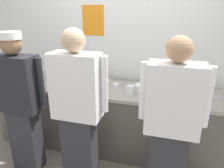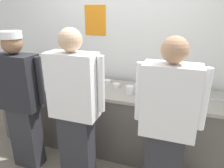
{
  "view_description": "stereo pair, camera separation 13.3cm",
  "coord_description": "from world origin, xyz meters",
  "px_view_note": "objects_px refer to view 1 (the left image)",
  "views": [
    {
      "loc": [
        0.77,
        -2.09,
        1.89
      ],
      "look_at": [
        0.09,
        0.33,
        0.98
      ],
      "focal_mm": 33.53,
      "sensor_mm": 36.0,
      "label": 1
    },
    {
      "loc": [
        0.9,
        -2.05,
        1.89
      ],
      "look_at": [
        0.09,
        0.33,
        0.98
      ],
      "focal_mm": 33.53,
      "sensor_mm": 36.0,
      "label": 2
    }
  ],
  "objects_px": {
    "plate_stack_front": "(183,96)",
    "deli_cup": "(130,90)",
    "chef_near_left": "(21,102)",
    "ramekin_orange_sauce": "(63,79)",
    "mixing_bowl_steel": "(32,74)",
    "ramekin_red_sauce": "(37,83)",
    "squeeze_bottle_secondary": "(165,88)",
    "ramekin_yellow_sauce": "(106,81)",
    "chefs_knife": "(209,97)",
    "chef_far_right": "(171,124)",
    "sheet_tray": "(83,84)",
    "chef_center": "(78,109)",
    "ramekin_green_sauce": "(116,85)",
    "plate_stack_rear": "(143,88)",
    "squeeze_bottle_primary": "(194,85)"
  },
  "relations": [
    {
      "from": "ramekin_red_sauce",
      "to": "ramekin_green_sauce",
      "type": "xyz_separation_m",
      "value": [
        1.08,
        0.2,
        0.0
      ]
    },
    {
      "from": "chef_near_left",
      "to": "ramekin_orange_sauce",
      "type": "distance_m",
      "value": 0.78
    },
    {
      "from": "chef_near_left",
      "to": "chef_center",
      "type": "height_order",
      "value": "chef_center"
    },
    {
      "from": "plate_stack_front",
      "to": "deli_cup",
      "type": "distance_m",
      "value": 0.61
    },
    {
      "from": "ramekin_orange_sauce",
      "to": "ramekin_green_sauce",
      "type": "xyz_separation_m",
      "value": [
        0.8,
        -0.04,
        0.0
      ]
    },
    {
      "from": "plate_stack_front",
      "to": "sheet_tray",
      "type": "height_order",
      "value": "plate_stack_front"
    },
    {
      "from": "chef_far_right",
      "to": "ramekin_yellow_sauce",
      "type": "bearing_deg",
      "value": 135.14
    },
    {
      "from": "ramekin_green_sauce",
      "to": "mixing_bowl_steel",
      "type": "bearing_deg",
      "value": -179.68
    },
    {
      "from": "plate_stack_front",
      "to": "ramekin_yellow_sauce",
      "type": "xyz_separation_m",
      "value": [
        -1.01,
        0.32,
        -0.03
      ]
    },
    {
      "from": "ramekin_red_sauce",
      "to": "deli_cup",
      "type": "distance_m",
      "value": 1.3
    },
    {
      "from": "squeeze_bottle_secondary",
      "to": "chef_center",
      "type": "bearing_deg",
      "value": -140.95
    },
    {
      "from": "ramekin_orange_sauce",
      "to": "ramekin_green_sauce",
      "type": "distance_m",
      "value": 0.8
    },
    {
      "from": "chef_near_left",
      "to": "chefs_knife",
      "type": "relative_size",
      "value": 6.07
    },
    {
      "from": "plate_stack_front",
      "to": "sheet_tray",
      "type": "xyz_separation_m",
      "value": [
        -1.29,
        0.13,
        -0.04
      ]
    },
    {
      "from": "ramekin_yellow_sauce",
      "to": "ramekin_orange_sauce",
      "type": "bearing_deg",
      "value": -171.78
    },
    {
      "from": "ramekin_orange_sauce",
      "to": "chef_near_left",
      "type": "bearing_deg",
      "value": -99.04
    },
    {
      "from": "mixing_bowl_steel",
      "to": "squeeze_bottle_secondary",
      "type": "distance_m",
      "value": 1.91
    },
    {
      "from": "ramekin_red_sauce",
      "to": "chefs_knife",
      "type": "xyz_separation_m",
      "value": [
        2.21,
        0.17,
        -0.02
      ]
    },
    {
      "from": "deli_cup",
      "to": "chefs_knife",
      "type": "height_order",
      "value": "deli_cup"
    },
    {
      "from": "mixing_bowl_steel",
      "to": "ramekin_green_sauce",
      "type": "xyz_separation_m",
      "value": [
        1.28,
        0.01,
        -0.04
      ]
    },
    {
      "from": "plate_stack_front",
      "to": "mixing_bowl_steel",
      "type": "height_order",
      "value": "mixing_bowl_steel"
    },
    {
      "from": "chef_center",
      "to": "chefs_knife",
      "type": "relative_size",
      "value": 6.29
    },
    {
      "from": "ramekin_green_sauce",
      "to": "ramekin_red_sauce",
      "type": "bearing_deg",
      "value": -169.5
    },
    {
      "from": "sheet_tray",
      "to": "ramekin_green_sauce",
      "type": "xyz_separation_m",
      "value": [
        0.45,
        0.06,
        0.02
      ]
    },
    {
      "from": "chef_far_right",
      "to": "sheet_tray",
      "type": "bearing_deg",
      "value": 149.01
    },
    {
      "from": "mixing_bowl_steel",
      "to": "squeeze_bottle_primary",
      "type": "bearing_deg",
      "value": 2.32
    },
    {
      "from": "squeeze_bottle_secondary",
      "to": "ramekin_green_sauce",
      "type": "bearing_deg",
      "value": 171.16
    },
    {
      "from": "chef_far_right",
      "to": "sheet_tray",
      "type": "xyz_separation_m",
      "value": [
        -1.18,
        0.71,
        0.02
      ]
    },
    {
      "from": "plate_stack_rear",
      "to": "ramekin_yellow_sauce",
      "type": "distance_m",
      "value": 0.56
    },
    {
      "from": "chef_center",
      "to": "ramekin_green_sauce",
      "type": "height_order",
      "value": "chef_center"
    },
    {
      "from": "squeeze_bottle_secondary",
      "to": "chefs_knife",
      "type": "bearing_deg",
      "value": 7.41
    },
    {
      "from": "plate_stack_rear",
      "to": "sheet_tray",
      "type": "height_order",
      "value": "plate_stack_rear"
    },
    {
      "from": "chef_far_right",
      "to": "plate_stack_front",
      "type": "relative_size",
      "value": 8.17
    },
    {
      "from": "chef_near_left",
      "to": "squeeze_bottle_primary",
      "type": "xyz_separation_m",
      "value": [
        1.89,
        0.81,
        0.11
      ]
    },
    {
      "from": "chef_center",
      "to": "squeeze_bottle_primary",
      "type": "xyz_separation_m",
      "value": [
        1.17,
        0.85,
        0.09
      ]
    },
    {
      "from": "chef_near_left",
      "to": "ramekin_red_sauce",
      "type": "relative_size",
      "value": 16.42
    },
    {
      "from": "squeeze_bottle_secondary",
      "to": "ramekin_red_sauce",
      "type": "distance_m",
      "value": 1.71
    },
    {
      "from": "ramekin_yellow_sauce",
      "to": "ramekin_red_sauce",
      "type": "xyz_separation_m",
      "value": [
        -0.9,
        -0.33,
        0.0
      ]
    },
    {
      "from": "plate_stack_rear",
      "to": "chefs_knife",
      "type": "relative_size",
      "value": 0.72
    },
    {
      "from": "chef_center",
      "to": "sheet_tray",
      "type": "bearing_deg",
      "value": 109.5
    },
    {
      "from": "sheet_tray",
      "to": "ramekin_red_sauce",
      "type": "xyz_separation_m",
      "value": [
        -0.62,
        -0.14,
        0.01
      ]
    },
    {
      "from": "plate_stack_front",
      "to": "ramekin_green_sauce",
      "type": "height_order",
      "value": "plate_stack_front"
    },
    {
      "from": "ramekin_yellow_sauce",
      "to": "chefs_knife",
      "type": "xyz_separation_m",
      "value": [
        1.31,
        -0.16,
        -0.01
      ]
    },
    {
      "from": "squeeze_bottle_secondary",
      "to": "ramekin_red_sauce",
      "type": "relative_size",
      "value": 1.87
    },
    {
      "from": "ramekin_red_sauce",
      "to": "squeeze_bottle_secondary",
      "type": "bearing_deg",
      "value": 3.42
    },
    {
      "from": "chef_near_left",
      "to": "ramekin_orange_sauce",
      "type": "bearing_deg",
      "value": 80.96
    },
    {
      "from": "chef_far_right",
      "to": "deli_cup",
      "type": "height_order",
      "value": "chef_far_right"
    },
    {
      "from": "plate_stack_front",
      "to": "deli_cup",
      "type": "relative_size",
      "value": 1.94
    },
    {
      "from": "ramekin_yellow_sauce",
      "to": "ramekin_orange_sauce",
      "type": "xyz_separation_m",
      "value": [
        -0.63,
        -0.09,
        0.01
      ]
    },
    {
      "from": "sheet_tray",
      "to": "squeeze_bottle_secondary",
      "type": "distance_m",
      "value": 1.08
    }
  ]
}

